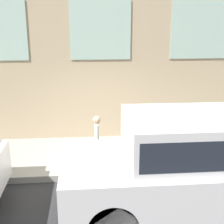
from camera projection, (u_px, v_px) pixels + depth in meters
name	position (u px, v px, depth m)	size (l,w,h in m)	color
ground_plane	(107.00, 180.00, 7.30)	(80.00, 80.00, 0.00)	#2D2D30
sidewalk	(104.00, 155.00, 8.43)	(2.41, 60.00, 0.16)	#9E9B93
building_facade	(100.00, 11.00, 8.64)	(0.33, 40.00, 7.67)	tan
fire_hydrant	(127.00, 149.00, 7.72)	(0.31, 0.43, 0.73)	gold
person	(97.00, 134.00, 7.69)	(0.29, 0.19, 1.20)	#998466
parked_car_silver_near	(184.00, 162.00, 5.77)	(1.95, 4.50, 1.98)	black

